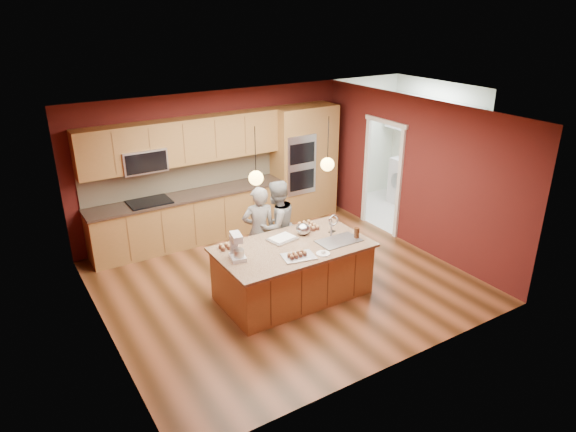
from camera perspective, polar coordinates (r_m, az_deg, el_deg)
floor at (r=8.37m, az=-0.57°, el=-7.24°), size 5.50×5.50×0.00m
ceiling at (r=7.40m, az=-0.65°, el=11.19°), size 5.50×5.50×0.00m
wall_back at (r=9.89m, az=-8.21°, el=5.85°), size 5.50×0.00×5.50m
wall_front at (r=5.99m, az=12.03°, el=-6.00°), size 5.50×0.00×5.50m
wall_left at (r=6.89m, az=-20.56°, el=-3.08°), size 0.00×5.00×5.00m
wall_right at (r=9.43m, az=13.85°, el=4.57°), size 0.00×5.00×5.00m
cabinet_run at (r=9.54m, az=-11.18°, el=2.70°), size 3.74×0.64×2.30m
oven_column at (r=10.54m, az=1.76°, el=5.99°), size 1.30×0.62×2.30m
doorway_trim at (r=10.05m, az=10.40°, el=4.18°), size 0.08×1.11×2.20m
laundry_room at (r=11.21m, az=15.64°, el=10.40°), size 2.60×2.70×2.70m
pendant_left at (r=6.89m, az=-3.58°, el=4.27°), size 0.20×0.20×0.80m
pendant_right at (r=7.49m, az=4.40°, el=5.77°), size 0.20×0.20×0.80m
island at (r=7.80m, az=0.64°, el=-6.02°), size 2.28×1.28×1.22m
person_left at (r=8.30m, az=-3.23°, el=-1.69°), size 0.63×0.50×1.51m
person_right at (r=8.44m, az=-1.28°, el=-1.10°), size 0.86×0.74×1.55m
stand_mixer at (r=7.19m, az=-5.70°, el=-3.60°), size 0.25×0.31×0.38m
sheet_cake at (r=7.78m, az=-0.64°, el=-2.54°), size 0.47×0.38×0.05m
cooling_rack at (r=7.27m, az=1.19°, el=-4.53°), size 0.51×0.41×0.02m
mixing_bowl at (r=7.94m, az=1.69°, el=-1.46°), size 0.22×0.22×0.19m
plate at (r=7.38m, az=3.92°, el=-4.19°), size 0.20×0.20×0.01m
tumbler at (r=7.89m, az=7.63°, el=-1.88°), size 0.08×0.08×0.16m
phone at (r=8.08m, az=4.92°, el=-1.74°), size 0.13×0.10×0.01m
cupcakes_left at (r=7.57m, az=-6.74°, el=-3.31°), size 0.26×0.17×0.08m
cupcakes_rack at (r=7.25m, az=1.02°, el=-4.25°), size 0.30×0.15×0.07m
cupcakes_right at (r=8.18m, az=2.31°, el=-1.10°), size 0.26×0.34×0.08m
washer at (r=11.28m, az=15.42°, el=2.93°), size 0.82×0.83×1.04m
dryer at (r=11.68m, az=13.24°, el=3.77°), size 0.64×0.66×1.02m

